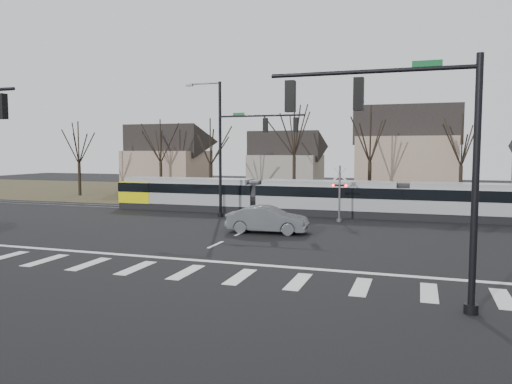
% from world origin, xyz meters
% --- Properties ---
extents(ground, '(140.00, 140.00, 0.00)m').
position_xyz_m(ground, '(0.00, 0.00, 0.00)').
color(ground, black).
extents(grass_verge, '(140.00, 28.00, 0.01)m').
position_xyz_m(grass_verge, '(0.00, 32.00, 0.01)').
color(grass_verge, '#38331E').
rests_on(grass_verge, ground).
extents(crosswalk, '(27.00, 2.60, 0.01)m').
position_xyz_m(crosswalk, '(0.00, -4.00, 0.01)').
color(crosswalk, silver).
rests_on(crosswalk, ground).
extents(stop_line, '(28.00, 0.35, 0.01)m').
position_xyz_m(stop_line, '(0.00, -1.80, 0.01)').
color(stop_line, silver).
rests_on(stop_line, ground).
extents(lane_dashes, '(0.18, 30.00, 0.01)m').
position_xyz_m(lane_dashes, '(0.00, 16.00, 0.01)').
color(lane_dashes, silver).
rests_on(lane_dashes, ground).
extents(rail_pair, '(90.00, 1.52, 0.06)m').
position_xyz_m(rail_pair, '(0.00, 15.80, 0.03)').
color(rail_pair, '#59595E').
rests_on(rail_pair, ground).
extents(tram, '(35.79, 2.66, 2.71)m').
position_xyz_m(tram, '(3.50, 16.00, 1.48)').
color(tram, gray).
rests_on(tram, ground).
extents(sedan, '(2.33, 5.22, 1.65)m').
position_xyz_m(sedan, '(1.52, 6.64, 0.83)').
color(sedan, '#4F5257').
rests_on(sedan, ground).
extents(signal_pole_near_right, '(6.72, 0.44, 8.00)m').
position_xyz_m(signal_pole_near_right, '(10.11, -6.00, 5.17)').
color(signal_pole_near_right, black).
rests_on(signal_pole_near_right, ground).
extents(signal_pole_far, '(9.28, 0.44, 10.20)m').
position_xyz_m(signal_pole_far, '(-2.41, 12.50, 5.70)').
color(signal_pole_far, black).
rests_on(signal_pole_far, ground).
extents(rail_crossing_signal, '(1.08, 0.36, 4.00)m').
position_xyz_m(rail_crossing_signal, '(5.00, 12.79, 1.89)').
color(rail_crossing_signal, '#59595B').
rests_on(rail_crossing_signal, ground).
extents(tree_row, '(59.20, 7.20, 10.00)m').
position_xyz_m(tree_row, '(2.00, 26.00, 5.00)').
color(tree_row, black).
rests_on(tree_row, ground).
extents(house_a, '(9.72, 8.64, 8.60)m').
position_xyz_m(house_a, '(-20.00, 34.00, 4.46)').
color(house_a, gray).
rests_on(house_a, ground).
extents(house_b, '(8.64, 7.56, 7.65)m').
position_xyz_m(house_b, '(-5.00, 36.00, 3.97)').
color(house_b, gray).
rests_on(house_b, ground).
extents(house_c, '(10.80, 8.64, 10.10)m').
position_xyz_m(house_c, '(9.00, 33.00, 5.23)').
color(house_c, gray).
rests_on(house_c, ground).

